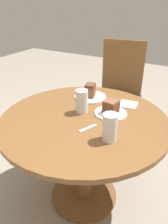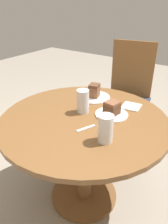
% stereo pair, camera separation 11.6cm
% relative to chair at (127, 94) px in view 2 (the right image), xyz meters
% --- Properties ---
extents(ground_plane, '(8.00, 8.00, 0.00)m').
position_rel_chair_xyz_m(ground_plane, '(0.10, -0.89, -0.52)').
color(ground_plane, gray).
extents(table, '(1.07, 1.07, 0.70)m').
position_rel_chair_xyz_m(table, '(0.10, -0.89, 0.02)').
color(table, brown).
rests_on(table, ground_plane).
extents(chair, '(0.51, 0.52, 1.02)m').
position_rel_chair_xyz_m(chair, '(0.00, 0.00, 0.00)').
color(chair, brown).
rests_on(chair, ground_plane).
extents(plate_near, '(0.24, 0.24, 0.01)m').
position_rel_chair_xyz_m(plate_near, '(-0.01, -0.59, 0.18)').
color(plate_near, white).
rests_on(plate_near, table).
extents(plate_far, '(0.21, 0.21, 0.01)m').
position_rel_chair_xyz_m(plate_far, '(0.23, -0.76, 0.18)').
color(plate_far, white).
rests_on(plate_far, table).
extents(cake_slice_near, '(0.09, 0.10, 0.10)m').
position_rel_chair_xyz_m(cake_slice_near, '(-0.01, -0.59, 0.24)').
color(cake_slice_near, brown).
rests_on(cake_slice_near, plate_near).
extents(cake_slice_far, '(0.09, 0.10, 0.09)m').
position_rel_chair_xyz_m(cake_slice_far, '(0.23, -0.76, 0.23)').
color(cake_slice_far, brown).
rests_on(cake_slice_far, plate_far).
extents(glass_lemonade, '(0.08, 0.08, 0.16)m').
position_rel_chair_xyz_m(glass_lemonade, '(0.05, -0.83, 0.25)').
color(glass_lemonade, beige).
rests_on(glass_lemonade, table).
extents(glass_water, '(0.08, 0.08, 0.15)m').
position_rel_chair_xyz_m(glass_water, '(0.33, -1.03, 0.25)').
color(glass_water, silver).
rests_on(glass_water, table).
extents(napkin_stack, '(0.14, 0.14, 0.01)m').
position_rel_chair_xyz_m(napkin_stack, '(0.28, -0.57, 0.18)').
color(napkin_stack, silver).
rests_on(napkin_stack, table).
extents(spoon, '(0.06, 0.12, 0.00)m').
position_rel_chair_xyz_m(spoon, '(0.18, -0.99, 0.18)').
color(spoon, silver).
rests_on(spoon, table).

